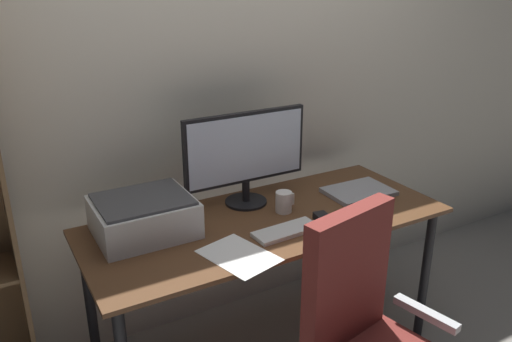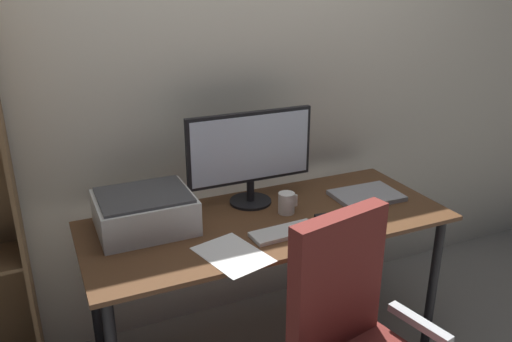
# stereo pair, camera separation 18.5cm
# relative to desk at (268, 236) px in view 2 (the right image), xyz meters

# --- Properties ---
(back_wall) EXTENTS (6.40, 0.10, 2.60)m
(back_wall) POSITION_rel_desk_xyz_m (0.00, 0.51, 0.64)
(back_wall) COLOR beige
(back_wall) RESTS_ON ground
(desk) EXTENTS (1.63, 0.67, 0.74)m
(desk) POSITION_rel_desk_xyz_m (0.00, 0.00, 0.00)
(desk) COLOR #56351E
(desk) RESTS_ON ground
(monitor) EXTENTS (0.61, 0.20, 0.45)m
(monitor) POSITION_rel_desk_xyz_m (-0.00, 0.19, 0.34)
(monitor) COLOR black
(monitor) RESTS_ON desk
(keyboard) EXTENTS (0.29, 0.12, 0.02)m
(keyboard) POSITION_rel_desk_xyz_m (-0.00, -0.16, 0.09)
(keyboard) COLOR silver
(keyboard) RESTS_ON desk
(mouse) EXTENTS (0.07, 0.10, 0.03)m
(mouse) POSITION_rel_desk_xyz_m (0.20, -0.15, 0.10)
(mouse) COLOR black
(mouse) RESTS_ON desk
(coffee_mug) EXTENTS (0.09, 0.08, 0.10)m
(coffee_mug) POSITION_rel_desk_xyz_m (0.10, 0.02, 0.13)
(coffee_mug) COLOR white
(coffee_mug) RESTS_ON desk
(laptop) EXTENTS (0.33, 0.24, 0.02)m
(laptop) POSITION_rel_desk_xyz_m (0.54, 0.02, 0.10)
(laptop) COLOR #99999E
(laptop) RESTS_ON desk
(printer) EXTENTS (0.40, 0.34, 0.16)m
(printer) POSITION_rel_desk_xyz_m (-0.52, 0.14, 0.16)
(printer) COLOR silver
(printer) RESTS_ON desk
(paper_sheet) EXTENTS (0.28, 0.34, 0.00)m
(paper_sheet) POSITION_rel_desk_xyz_m (-0.26, -0.23, 0.09)
(paper_sheet) COLOR white
(paper_sheet) RESTS_ON desk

